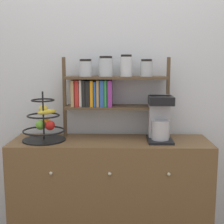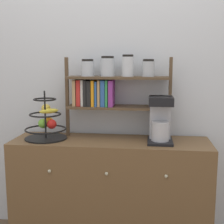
% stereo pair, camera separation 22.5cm
% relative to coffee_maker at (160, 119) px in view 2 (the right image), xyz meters
% --- Properties ---
extents(wall_back, '(7.00, 0.05, 2.60)m').
position_rel_coffee_maker_xyz_m(wall_back, '(-0.36, 0.24, 0.33)').
color(wall_back, silver).
rests_on(wall_back, ground_plane).
extents(sideboard, '(1.45, 0.43, 0.81)m').
position_rel_coffee_maker_xyz_m(sideboard, '(-0.36, -0.01, -0.57)').
color(sideboard, brown).
rests_on(sideboard, ground_plane).
extents(coffee_maker, '(0.18, 0.24, 0.33)m').
position_rel_coffee_maker_xyz_m(coffee_maker, '(0.00, 0.00, 0.00)').
color(coffee_maker, black).
rests_on(coffee_maker, sideboard).
extents(fruit_stand, '(0.31, 0.31, 0.36)m').
position_rel_coffee_maker_xyz_m(fruit_stand, '(-0.84, -0.01, -0.05)').
color(fruit_stand, black).
rests_on(fruit_stand, sideboard).
extents(shelf_hutch, '(0.80, 0.20, 0.62)m').
position_rel_coffee_maker_xyz_m(shelf_hutch, '(-0.39, 0.11, 0.22)').
color(shelf_hutch, brown).
rests_on(shelf_hutch, sideboard).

